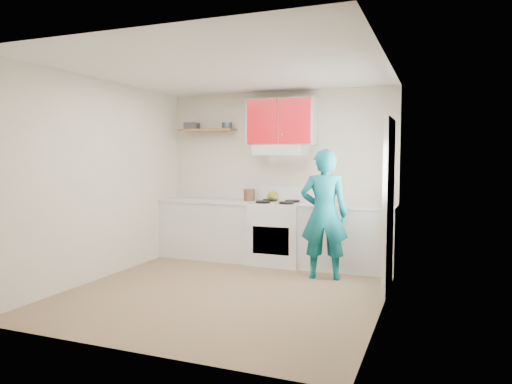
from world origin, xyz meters
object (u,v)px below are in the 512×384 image
at_px(kettle, 273,196).
at_px(person, 324,214).
at_px(stove, 278,233).
at_px(tin, 227,126).
at_px(crock, 249,196).

bearing_deg(kettle, person, -25.35).
distance_m(stove, tin, 1.87).
relative_size(stove, crock, 4.48).
distance_m(kettle, crock, 0.37).
height_order(stove, crock, crock).
distance_m(stove, person, 1.10).
height_order(stove, kettle, kettle).
bearing_deg(crock, person, -27.25).
bearing_deg(kettle, crock, -148.51).
distance_m(tin, person, 2.28).
relative_size(kettle, crock, 0.89).
height_order(kettle, person, person).
height_order(tin, kettle, tin).
height_order(tin, person, tin).
xyz_separation_m(tin, person, (1.75, -0.78, -1.24)).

